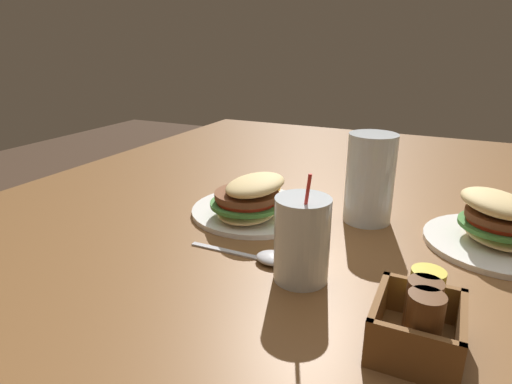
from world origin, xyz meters
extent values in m
cube|color=brown|center=(0.00, 0.00, 0.73)|extent=(1.66, 1.36, 0.03)
cylinder|color=brown|center=(-0.76, -0.61, 0.36)|extent=(0.06, 0.06, 0.72)
cylinder|color=white|center=(0.12, -0.08, 0.76)|extent=(0.26, 0.26, 0.01)
ellipsoid|color=#E0C17F|center=(0.17, -0.08, 0.77)|extent=(0.15, 0.13, 0.03)
cylinder|color=#428438|center=(0.17, -0.08, 0.79)|extent=(0.16, 0.16, 0.01)
cylinder|color=red|center=(0.17, -0.08, 0.80)|extent=(0.13, 0.13, 0.01)
cylinder|color=brown|center=(0.17, -0.08, 0.81)|extent=(0.14, 0.14, 0.01)
ellipsoid|color=#E0C17F|center=(0.17, -0.06, 0.83)|extent=(0.15, 0.13, 0.05)
cube|color=gold|center=(0.10, -0.05, 0.77)|extent=(0.07, 0.02, 0.02)
cube|color=gold|center=(0.07, -0.08, 0.79)|extent=(0.05, 0.08, 0.03)
cube|color=gold|center=(0.09, -0.10, 0.78)|extent=(0.07, 0.06, 0.02)
cube|color=gold|center=(0.11, -0.09, 0.77)|extent=(0.06, 0.06, 0.01)
cube|color=gold|center=(0.07, -0.04, 0.77)|extent=(0.06, 0.02, 0.02)
cube|color=gold|center=(0.08, -0.12, 0.77)|extent=(0.07, 0.03, 0.03)
cube|color=gold|center=(0.08, -0.09, 0.78)|extent=(0.01, 0.07, 0.02)
cube|color=gold|center=(0.04, -0.09, 0.78)|extent=(0.05, 0.04, 0.01)
cube|color=gold|center=(0.05, -0.06, 0.77)|extent=(0.01, 0.09, 0.03)
cube|color=gold|center=(0.06, -0.07, 0.77)|extent=(0.06, 0.02, 0.03)
cube|color=gold|center=(0.07, -0.10, 0.79)|extent=(0.03, 0.06, 0.02)
cube|color=gold|center=(0.05, -0.10, 0.77)|extent=(0.07, 0.07, 0.01)
cube|color=gold|center=(0.08, -0.05, 0.77)|extent=(0.06, 0.05, 0.03)
cube|color=gold|center=(0.07, -0.04, 0.77)|extent=(0.02, 0.07, 0.02)
cube|color=gold|center=(0.08, -0.08, 0.78)|extent=(0.05, 0.08, 0.02)
cube|color=gold|center=(0.09, -0.03, 0.77)|extent=(0.02, 0.07, 0.03)
cube|color=gold|center=(0.04, -0.12, 0.77)|extent=(0.06, 0.05, 0.01)
cube|color=gold|center=(0.05, -0.12, 0.77)|extent=(0.08, 0.03, 0.03)
cylinder|color=silver|center=(0.06, 0.13, 0.84)|extent=(0.09, 0.09, 0.17)
cylinder|color=gold|center=(0.06, 0.13, 0.83)|extent=(0.08, 0.08, 0.16)
cylinder|color=silver|center=(0.33, 0.09, 0.81)|extent=(0.08, 0.08, 0.13)
cylinder|color=yellow|center=(0.33, 0.09, 0.80)|extent=(0.07, 0.07, 0.09)
cylinder|color=red|center=(0.35, 0.10, 0.84)|extent=(0.01, 0.02, 0.17)
ellipsoid|color=silver|center=(0.30, 0.04, 0.76)|extent=(0.05, 0.06, 0.02)
cube|color=silver|center=(0.30, -0.05, 0.75)|extent=(0.01, 0.13, 0.00)
cylinder|color=white|center=(0.08, 0.36, 0.76)|extent=(0.25, 0.25, 0.01)
ellipsoid|color=#E0C17F|center=(0.08, 0.36, 0.77)|extent=(0.17, 0.15, 0.03)
cylinder|color=#428438|center=(0.08, 0.36, 0.79)|extent=(0.18, 0.18, 0.01)
cylinder|color=red|center=(0.08, 0.36, 0.80)|extent=(0.15, 0.15, 0.01)
cylinder|color=brown|center=(0.08, 0.36, 0.81)|extent=(0.16, 0.16, 0.01)
ellipsoid|color=#E0C17F|center=(0.09, 0.35, 0.83)|extent=(0.17, 0.16, 0.05)
cube|color=brown|center=(0.42, 0.26, 0.76)|extent=(0.11, 0.10, 0.01)
cube|color=brown|center=(0.36, 0.26, 0.78)|extent=(0.01, 0.10, 0.06)
cube|color=brown|center=(0.47, 0.26, 0.78)|extent=(0.01, 0.10, 0.06)
cube|color=brown|center=(0.42, 0.22, 0.78)|extent=(0.11, 0.01, 0.06)
cube|color=brown|center=(0.42, 0.31, 0.78)|extent=(0.11, 0.01, 0.06)
cylinder|color=gold|center=(0.39, 0.27, 0.80)|extent=(0.04, 0.04, 0.08)
cylinder|color=#512D14|center=(0.42, 0.27, 0.80)|extent=(0.04, 0.04, 0.08)
cylinder|color=#512D14|center=(0.44, 0.27, 0.80)|extent=(0.04, 0.04, 0.08)
camera|label=1|loc=(0.86, 0.27, 1.09)|focal=30.00mm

